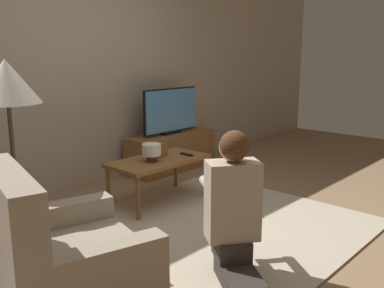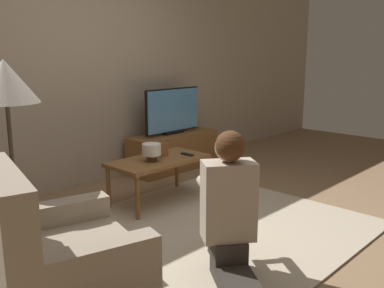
{
  "view_description": "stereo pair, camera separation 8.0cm",
  "coord_description": "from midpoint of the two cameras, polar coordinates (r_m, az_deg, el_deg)",
  "views": [
    {
      "loc": [
        -2.52,
        -2.15,
        1.47
      ],
      "look_at": [
        0.4,
        0.52,
        0.62
      ],
      "focal_mm": 40.0,
      "sensor_mm": 36.0,
      "label": 1
    },
    {
      "loc": [
        -2.46,
        -2.21,
        1.47
      ],
      "look_at": [
        0.4,
        0.52,
        0.62
      ],
      "focal_mm": 40.0,
      "sensor_mm": 36.0,
      "label": 2
    }
  ],
  "objects": [
    {
      "name": "ground_plane",
      "position": [
        3.62,
        2.18,
        -11.77
      ],
      "size": [
        10.0,
        10.0,
        0.0
      ],
      "primitive_type": "plane",
      "color": "#896B4C"
    },
    {
      "name": "wall_back",
      "position": [
        4.81,
        -15.46,
        9.74
      ],
      "size": [
        10.0,
        0.06,
        2.6
      ],
      "color": "tan",
      "rests_on": "ground_plane"
    },
    {
      "name": "rug",
      "position": [
        3.62,
        2.18,
        -11.65
      ],
      "size": [
        2.6,
        2.17,
        0.02
      ],
      "color": "#BCAD93",
      "rests_on": "ground_plane"
    },
    {
      "name": "tv_stand",
      "position": [
        5.43,
        -2.08,
        -1.0
      ],
      "size": [
        1.21,
        0.43,
        0.46
      ],
      "color": "brown",
      "rests_on": "ground_plane"
    },
    {
      "name": "tv",
      "position": [
        5.34,
        -2.15,
        4.44
      ],
      "size": [
        0.88,
        0.08,
        0.57
      ],
      "color": "black",
      "rests_on": "tv_stand"
    },
    {
      "name": "coffee_table",
      "position": [
        4.19,
        -3.89,
        -2.58
      ],
      "size": [
        0.99,
        0.51,
        0.45
      ],
      "color": "brown",
      "rests_on": "ground_plane"
    },
    {
      "name": "floor_lamp",
      "position": [
        3.2,
        -22.93,
        6.71
      ],
      "size": [
        0.45,
        0.45,
        1.43
      ],
      "color": "#4C4233",
      "rests_on": "ground_plane"
    },
    {
      "name": "armchair",
      "position": [
        2.59,
        -16.32,
        -15.52
      ],
      "size": [
        0.94,
        1.02,
        0.89
      ],
      "rotation": [
        0.0,
        0.0,
        1.32
      ],
      "color": "gray",
      "rests_on": "ground_plane"
    },
    {
      "name": "person_kneeling",
      "position": [
        2.8,
        5.79,
        -8.28
      ],
      "size": [
        0.68,
        0.8,
        0.98
      ],
      "rotation": [
        0.0,
        0.0,
        2.51
      ],
      "color": "#332D28",
      "rests_on": "rug"
    },
    {
      "name": "picture_frame",
      "position": [
        4.24,
        -3.24,
        -0.73
      ],
      "size": [
        0.11,
        0.01,
        0.15
      ],
      "color": "brown",
      "rests_on": "coffee_table"
    },
    {
      "name": "table_lamp",
      "position": [
        4.07,
        -4.85,
        -0.89
      ],
      "size": [
        0.18,
        0.18,
        0.17
      ],
      "color": "#4C3823",
      "rests_on": "coffee_table"
    },
    {
      "name": "remote",
      "position": [
        4.31,
        -0.11,
        -1.39
      ],
      "size": [
        0.04,
        0.15,
        0.02
      ],
      "color": "black",
      "rests_on": "coffee_table"
    }
  ]
}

